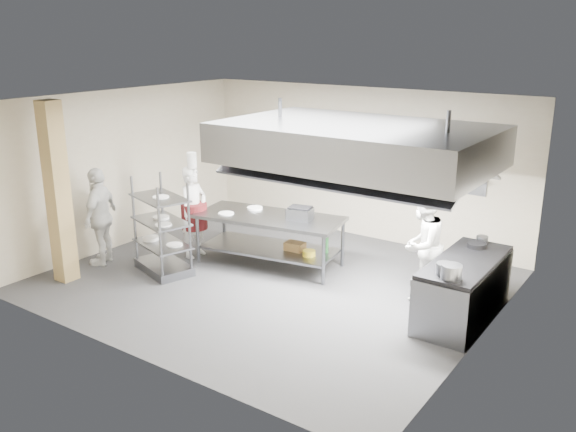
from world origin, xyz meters
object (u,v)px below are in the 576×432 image
Objects in this scene: griddle at (300,214)px; stockpot at (451,272)px; chef_plating at (101,216)px; chef_line at (422,245)px; island at (270,240)px; cooking_range at (463,291)px; chef_head at (194,212)px; pass_rack at (161,226)px.

griddle reaches higher than stockpot.
chef_line is at bearing 85.37° from chef_plating.
griddle is at bearing 2.45° from island.
stockpot reaches higher than cooking_range.
island is at bearing -74.03° from chef_head.
pass_rack is at bearing -175.14° from stockpot.
cooking_range is at bearing 80.30° from chef_plating.
chef_plating reaches higher than griddle.
pass_rack is (-1.32, -1.32, 0.37)m from island.
chef_line is (2.78, 0.19, 0.41)m from island.
griddle is (1.89, 1.45, 0.19)m from pass_rack.
island is at bearing 99.53° from chef_plating.
cooking_range is at bearing 74.50° from chef_line.
griddle is 3.24m from stockpot.
pass_rack is 0.97× the size of chef_head.
chef_head is 1.64m from chef_plating.
chef_plating is 6.19m from stockpot.
stockpot is at bearing -23.81° from island.
pass_rack is 3.98× the size of griddle.
chef_head reaches higher than griddle.
chef_line is (4.10, 1.51, 0.04)m from pass_rack.
pass_rack is 4.98m from stockpot.
chef_head is 0.96× the size of chef_plating.
griddle is (-2.21, -0.07, 0.14)m from chef_line.
chef_plating is (-5.28, -1.84, 0.01)m from chef_line.
chef_plating is (-1.10, -1.22, 0.03)m from chef_head.
chef_plating is 6.34× the size of stockpot.
pass_rack is 4.37m from chef_line.
island is 3.58m from cooking_range.
cooking_range is 1.14× the size of chef_plating.
chef_line reaches higher than cooking_range.
pass_rack is at bearing -64.04° from chef_line.
chef_head reaches higher than island.
pass_rack is 2.39m from griddle.
chef_head is at bearing 113.10° from pass_rack.
chef_plating is at bearing -173.04° from stockpot.
chef_line is (4.18, 0.63, 0.02)m from chef_head.
island is at bearing 62.81° from pass_rack.
cooking_range is 0.98m from stockpot.
chef_line reaches higher than stockpot.
island is 1.91m from pass_rack.
chef_head is 6.10× the size of stockpot.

